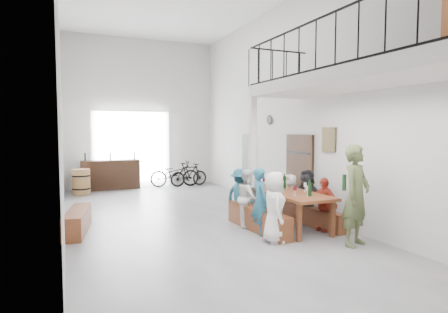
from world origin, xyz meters
name	(u,v)px	position (x,y,z in m)	size (l,w,h in m)	color
floor	(193,221)	(0.00, 0.00, 0.00)	(12.00, 12.00, 0.00)	#5E5E60
room_walls	(193,66)	(0.00, 0.00, 3.55)	(12.00, 12.00, 12.00)	silver
gateway_portal	(132,149)	(-0.40, 5.94, 1.40)	(2.80, 0.08, 2.80)	white
right_wall_decor	(343,148)	(2.70, -1.87, 1.74)	(0.07, 8.28, 5.07)	#A54C21
balcony	(361,80)	(1.98, -3.13, 2.96)	(1.52, 5.62, 4.00)	white
tasting_table	(288,195)	(1.71, -1.32, 0.71)	(0.95, 2.31, 0.79)	brown
bench_inner	(258,219)	(0.98, -1.30, 0.24)	(0.33, 2.07, 0.48)	brown
bench_wall	(312,216)	(2.28, -1.41, 0.21)	(0.23, 1.79, 0.41)	brown
tableware	(287,185)	(1.72, -1.28, 0.92)	(0.67, 1.64, 0.35)	black
side_bench	(78,221)	(-2.50, 0.06, 0.23)	(0.36, 1.66, 0.47)	brown
oak_barrel	(81,182)	(-2.22, 4.85, 0.42)	(0.57, 0.57, 0.84)	#936237
serving_counter	(111,175)	(-1.20, 5.65, 0.52)	(1.98, 0.55, 1.05)	#321D0F
counter_bottles	(110,156)	(-1.20, 5.65, 1.19)	(1.74, 0.10, 0.28)	black
guest_left_a	(275,207)	(0.89, -2.14, 0.67)	(0.65, 0.43, 1.34)	white
guest_left_b	(260,201)	(0.90, -1.56, 0.68)	(0.50, 0.33, 1.36)	#235C74
guest_left_c	(248,198)	(0.97, -0.88, 0.63)	(0.62, 0.48, 1.27)	white
guest_left_d	(240,195)	(1.02, -0.37, 0.61)	(0.79, 0.45, 1.22)	#235C74
guest_right_a	(324,204)	(2.25, -1.85, 0.56)	(0.66, 0.28, 1.13)	#9F2A1B
guest_right_b	(307,197)	(2.28, -1.20, 0.61)	(1.14, 0.36, 1.23)	black
guest_right_c	(291,196)	(2.29, -0.54, 0.53)	(0.51, 0.33, 1.05)	white
host_standing	(356,195)	(2.15, -2.89, 0.93)	(0.68, 0.44, 1.85)	#4E5A32
potted_plant	(272,201)	(2.45, 0.62, 0.19)	(0.34, 0.29, 0.38)	#205023
bicycle_near	(175,174)	(1.08, 5.39, 0.48)	(0.63, 1.82, 0.96)	black
bicycle_far	(189,174)	(1.60, 5.29, 0.44)	(0.42, 1.47, 0.88)	black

